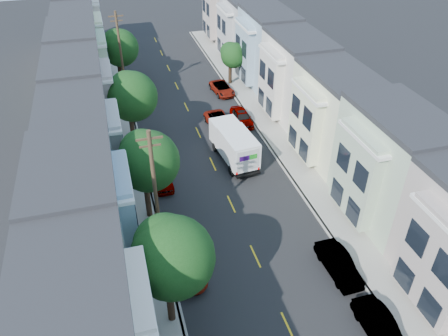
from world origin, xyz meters
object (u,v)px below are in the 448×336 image
Objects in this scene: parked_left_c at (187,266)px; tree_b at (171,258)px; tree_c at (147,162)px; utility_pole_near at (156,198)px; tree_d at (131,97)px; tree_far_r at (233,56)px; fedex_truck at (234,144)px; parked_left_d at (163,179)px; parked_right_a at (380,328)px; lead_sedan at (220,122)px; parked_right_c at (242,117)px; parked_right_b at (339,264)px; tree_e at (119,48)px; parked_right_d at (222,89)px; utility_pole_far at (121,57)px.

tree_b is at bearing -109.85° from parked_left_c.
tree_c is 7.98m from parked_left_c.
utility_pole_near is (0.00, 5.55, -0.11)m from tree_b.
tree_d is at bearing 90.00° from tree_c.
tree_far_r is 0.52× the size of utility_pole_near.
tree_far_r is (13.20, 11.36, -1.50)m from tree_d.
tree_far_r is at bearing 68.31° from fedex_truck.
tree_b reaches higher than tree_c.
parked_right_a is at bearing -60.32° from parked_left_d.
tree_b is at bearing -90.02° from utility_pole_near.
parked_right_a is (11.20, -9.91, -4.45)m from utility_pole_near.
parked_right_a is (11.20, -25.30, -4.45)m from tree_d.
parked_right_c is (2.47, 0.27, 0.06)m from lead_sedan.
fedex_truck is 1.53× the size of parked_right_b.
lead_sedan is 19.91m from parked_left_c.
parked_right_a is (11.20, -39.30, -4.26)m from tree_e.
parked_right_b is (2.47, -21.22, 0.04)m from lead_sedan.
parked_left_d is (-7.33, -8.26, -0.02)m from lead_sedan.
tree_c is 1.69× the size of parked_right_d.
utility_pole_near reaches higher than parked_left_c.
utility_pole_far reaches higher than parked_left_d.
utility_pole_near is 2.07× the size of lead_sedan.
utility_pole_far is at bearing 90.00° from tree_b.
tree_c reaches higher than parked_right_c.
tree_d is 1.88× the size of parked_left_d.
tree_d reaches higher than tree_e.
parked_right_c is at bearing 6.44° from tree_d.
parked_left_d is (1.40, 3.82, -4.51)m from tree_c.
tree_far_r is at bearing 70.22° from parked_left_c.
fedex_truck is at bearing 17.69° from parked_left_d.
parked_right_c is at bearing -48.66° from tree_e.
tree_d is 10.43m from fedex_truck.
parked_right_a is (2.47, -26.29, 0.03)m from lead_sedan.
parked_right_b reaches higher than parked_right_d.
fedex_truck is 1.64× the size of parked_left_d.
parked_left_c is 1.17× the size of parked_left_d.
tree_c is at bearing 104.74° from parked_left_c.
parked_left_c is at bearing -117.23° from parked_right_c.
tree_b is 18.18m from fedex_truck.
tree_b is 1.06× the size of tree_e.
tree_c is 17.25m from parked_right_c.
parked_right_a is (-1.99, -36.66, -2.95)m from tree_far_r.
lead_sedan is 1.14× the size of parked_right_a.
fedex_truck is 7.12m from parked_right_c.
tree_c reaches higher than parked_right_d.
utility_pole_near reaches higher than fedex_truck.
parked_right_b reaches higher than lead_sedan.
parked_left_d is 16.25m from parked_right_b.
parked_left_c is at bearing 162.75° from parked_right_b.
parked_right_d is (11.20, 29.94, -4.65)m from tree_b.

